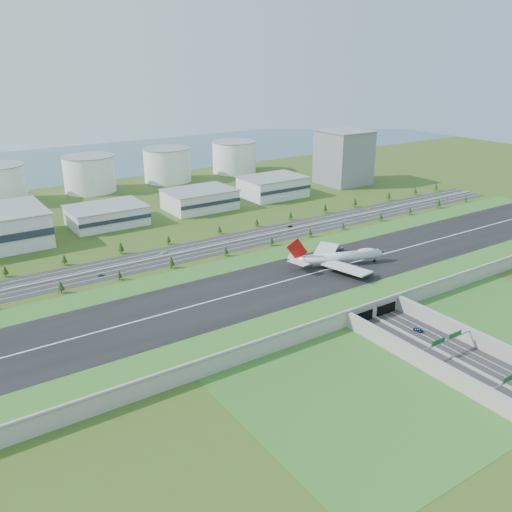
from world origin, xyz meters
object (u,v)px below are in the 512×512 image
car_7 (163,253)px  office_tower (344,158)px  car_6 (436,202)px  car_1 (493,390)px  car_5 (290,226)px  boeing_747 (338,257)px  car_0 (407,343)px  car_2 (418,330)px  car_4 (101,275)px

car_7 → office_tower: bearing=116.7°
car_6 → car_1: bearing=129.0°
office_tower → car_5: size_ratio=13.88×
car_5 → car_7: 110.40m
boeing_747 → car_0: boeing_747 is taller
car_2 → car_6: size_ratio=1.09×
car_0 → car_4: bearing=100.0°
office_tower → boeing_747: bearing=-132.9°
car_2 → car_4: 191.86m
car_2 → office_tower: bearing=-132.5°
car_1 → car_2: car_2 is taller
office_tower → boeing_747: office_tower is taller
car_2 → car_4: bearing=-62.5°
office_tower → car_4: office_tower is taller
office_tower → car_1: bearing=-123.0°
car_2 → boeing_747: bearing=-106.4°
car_5 → car_0: bearing=-14.2°
car_1 → car_5: 235.58m
boeing_747 → office_tower: bearing=65.7°
car_6 → office_tower: bearing=5.0°
office_tower → car_1: 382.51m
car_1 → car_4: size_ratio=1.00×
car_0 → car_7: bearing=84.1°
car_1 → car_2: (14.91, 52.00, 0.08)m
car_4 → car_5: bearing=-63.1°
car_5 → office_tower: bearing=129.7°
boeing_747 → car_4: (-120.76, 83.95, -12.99)m
office_tower → car_6: bearing=-80.8°
office_tower → car_1: office_tower is taller
car_2 → car_7: size_ratio=1.13×
car_2 → car_6: (210.34, 159.13, -0.06)m
car_2 → car_5: size_ratio=1.34×
car_1 → office_tower: bearing=71.6°
car_2 → car_7: (-58.92, 174.18, -0.05)m
car_0 → car_4: car_4 is taller
car_0 → car_1: size_ratio=0.99×
office_tower → boeing_747: 264.78m
car_1 → car_7: car_7 is taller
boeing_747 → car_1: bearing=-83.6°
car_7 → car_4: bearing=-66.0°
boeing_747 → car_5: (38.85, 99.50, -13.02)m
car_6 → car_7: bearing=82.7°
boeing_747 → car_2: bearing=-81.0°
car_0 → car_5: car_0 is taller
boeing_747 → car_5: bearing=87.3°
car_5 → car_2: bearing=-10.4°
office_tower → car_2: size_ratio=10.36×
car_6 → car_7: size_ratio=1.03×
car_0 → car_5: bearing=50.2°
office_tower → car_1: size_ratio=13.80×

